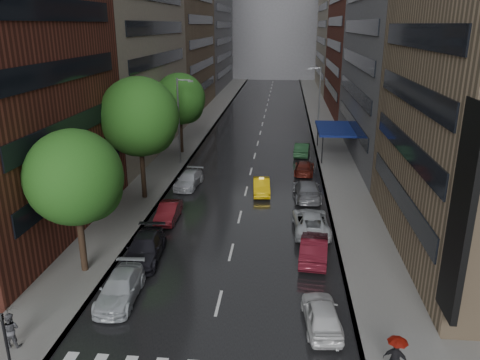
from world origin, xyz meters
TOP-DOWN VIEW (x-y plane):
  - ground at (0.00, 0.00)m, footprint 220.00×220.00m
  - road at (0.00, 50.00)m, footprint 14.00×140.00m
  - sidewalk_left at (-9.00, 50.00)m, footprint 4.00×140.00m
  - sidewalk_right at (9.00, 50.00)m, footprint 4.00×140.00m
  - buildings_left at (-15.00, 58.79)m, footprint 8.00×108.00m
  - buildings_right at (15.00, 56.70)m, footprint 8.05×109.10m
  - building_far at (0.00, 118.00)m, footprint 40.00×14.00m
  - tree_near at (-8.60, 6.60)m, footprint 5.57×5.57m
  - tree_mid at (-8.60, 19.26)m, footprint 6.57×6.57m
  - tree_far at (-8.60, 34.39)m, footprint 5.81×5.81m
  - taxi at (1.41, 21.54)m, footprint 1.78×4.23m
  - parked_cars_left at (-5.40, 11.77)m, footprint 2.50×23.71m
  - parked_cars_right at (5.40, 17.94)m, footprint 2.70×36.87m
  - ped_black_umbrella at (-9.04, -0.61)m, footprint 0.96×0.98m
  - ped_red_umbrella at (8.20, -1.02)m, footprint 1.11×0.82m
  - traffic_light at (-7.60, -2.99)m, footprint 0.18×0.15m
  - street_lamp_left at (-7.72, 30.00)m, footprint 1.74×0.22m
  - street_lamp_right at (7.72, 45.00)m, footprint 1.74×0.22m
  - awning at (8.98, 35.00)m, footprint 4.00×8.00m

SIDE VIEW (x-z plane):
  - ground at x=0.00m, z-range 0.00..0.00m
  - road at x=0.00m, z-range 0.00..0.01m
  - sidewalk_left at x=-9.00m, z-range 0.00..0.15m
  - sidewalk_right at x=9.00m, z-range 0.00..0.15m
  - taxi at x=1.41m, z-range 0.00..1.36m
  - parked_cars_left at x=-5.40m, z-range -0.05..1.47m
  - parked_cars_right at x=5.40m, z-range -0.05..1.55m
  - ped_red_umbrella at x=8.20m, z-range 0.32..2.33m
  - ped_black_umbrella at x=-9.04m, z-range 0.33..2.42m
  - traffic_light at x=-7.60m, z-range 0.50..3.95m
  - awning at x=8.98m, z-range 1.57..4.70m
  - street_lamp_left at x=-7.72m, z-range 0.39..9.39m
  - street_lamp_right at x=7.72m, z-range 0.39..9.39m
  - tree_near at x=-8.60m, z-range 1.64..10.52m
  - tree_far at x=-8.60m, z-range 1.71..10.97m
  - tree_mid at x=-8.60m, z-range 1.94..12.40m
  - buildings_right at x=15.00m, z-range -2.97..33.03m
  - buildings_left at x=-15.00m, z-range -3.01..34.99m
  - building_far at x=0.00m, z-range 0.00..32.00m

